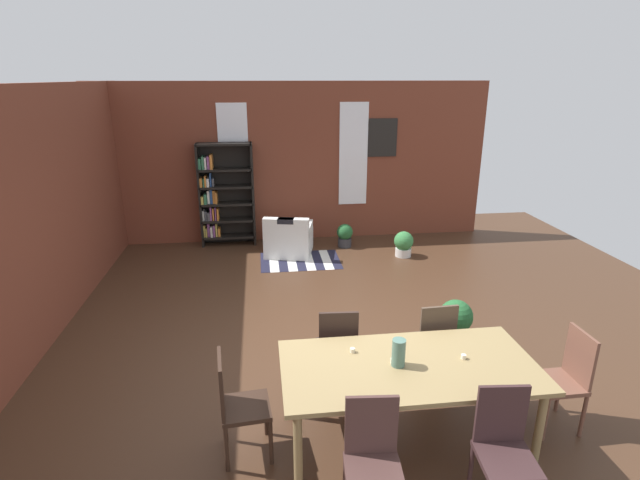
{
  "coord_description": "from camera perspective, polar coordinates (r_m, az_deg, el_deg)",
  "views": [
    {
      "loc": [
        -0.67,
        -4.92,
        3.07
      ],
      "look_at": [
        0.11,
        1.31,
        0.95
      ],
      "focal_mm": 27.26,
      "sensor_mm": 36.0,
      "label": 1
    }
  ],
  "objects": [
    {
      "name": "dining_chair_far_right",
      "position": [
        5.19,
        13.08,
        -11.4
      ],
      "size": [
        0.42,
        0.42,
        0.95
      ],
      "color": "#4D3C2F",
      "rests_on": "ground"
    },
    {
      "name": "tealight_candle_2",
      "position": [
        4.41,
        3.84,
        -12.79
      ],
      "size": [
        0.04,
        0.04,
        0.04
      ],
      "primitive_type": "cylinder",
      "color": "silver",
      "rests_on": "dining_table"
    },
    {
      "name": "window_pane_1",
      "position": [
        9.49,
        3.94,
        9.98
      ],
      "size": [
        0.55,
        0.02,
        1.95
      ],
      "primitive_type": "cube",
      "color": "white"
    },
    {
      "name": "back_wall_brick",
      "position": [
        9.44,
        -3.02,
        9.02
      ],
      "size": [
        7.48,
        0.12,
        3.0
      ],
      "primitive_type": "cube",
      "color": "brown",
      "rests_on": "ground"
    },
    {
      "name": "tealight_candle_0",
      "position": [
        4.49,
        16.5,
        -13.0
      ],
      "size": [
        0.04,
        0.04,
        0.04
      ],
      "primitive_type": "cylinder",
      "color": "silver",
      "rests_on": "dining_table"
    },
    {
      "name": "window_pane_0",
      "position": [
        9.33,
        -10.06,
        9.59
      ],
      "size": [
        0.55,
        0.02,
        1.95
      ],
      "primitive_type": "cube",
      "color": "white"
    },
    {
      "name": "bookshelf_tall",
      "position": [
        9.3,
        -11.39,
        5.18
      ],
      "size": [
        1.02,
        0.3,
        1.94
      ],
      "color": "black",
      "rests_on": "ground"
    },
    {
      "name": "dining_chair_head_left",
      "position": [
        4.29,
        -9.78,
        -18.29
      ],
      "size": [
        0.44,
        0.44,
        0.95
      ],
      "color": "#332118",
      "rests_on": "ground"
    },
    {
      "name": "dining_table",
      "position": [
        4.35,
        10.37,
        -14.94
      ],
      "size": [
        2.17,
        1.06,
        0.76
      ],
      "color": "#927B4E",
      "rests_on": "ground"
    },
    {
      "name": "ground_plane",
      "position": [
        5.84,
        0.5,
        -13.09
      ],
      "size": [
        11.18,
        11.18,
        0.0
      ],
      "primitive_type": "plane",
      "color": "#452C1D"
    },
    {
      "name": "tealight_candle_1",
      "position": [
        4.3,
        8.57,
        -13.83
      ],
      "size": [
        0.04,
        0.04,
        0.05
      ],
      "primitive_type": "cylinder",
      "color": "silver",
      "rests_on": "dining_table"
    },
    {
      "name": "armchair_white",
      "position": [
        8.79,
        -3.69,
        0.07
      ],
      "size": [
        0.95,
        0.95,
        0.75
      ],
      "color": "white",
      "rests_on": "ground"
    },
    {
      "name": "framed_picture",
      "position": [
        9.57,
        7.35,
        11.83
      ],
      "size": [
        0.56,
        0.03,
        0.72
      ],
      "primitive_type": "cube",
      "color": "black"
    },
    {
      "name": "potted_plant_corner",
      "position": [
        6.16,
        15.63,
        -8.91
      ],
      "size": [
        0.41,
        0.41,
        0.53
      ],
      "color": "#9E6042",
      "rests_on": "ground"
    },
    {
      "name": "dining_chair_head_right",
      "position": [
        5.04,
        26.82,
        -14.09
      ],
      "size": [
        0.41,
        0.41,
        0.95
      ],
      "color": "brown",
      "rests_on": "ground"
    },
    {
      "name": "dining_chair_near_left",
      "position": [
        3.77,
        6.2,
        -24.16
      ],
      "size": [
        0.43,
        0.43,
        0.95
      ],
      "color": "#4B302D",
      "rests_on": "ground"
    },
    {
      "name": "potted_plant_window",
      "position": [
        8.81,
        9.79,
        -0.41
      ],
      "size": [
        0.34,
        0.34,
        0.46
      ],
      "color": "silver",
      "rests_on": "ground"
    },
    {
      "name": "dining_chair_near_right",
      "position": [
        4.07,
        20.78,
        -21.69
      ],
      "size": [
        0.43,
        0.43,
        0.95
      ],
      "color": "#3A2526",
      "rests_on": "ground"
    },
    {
      "name": "striped_rug",
      "position": [
        8.55,
        -2.34,
        -2.42
      ],
      "size": [
        1.38,
        0.97,
        0.01
      ],
      "color": "#1E1E33",
      "rests_on": "ground"
    },
    {
      "name": "dining_chair_far_left",
      "position": [
        4.96,
        2.04,
        -12.4
      ],
      "size": [
        0.43,
        0.43,
        0.95
      ],
      "color": "#32231E",
      "rests_on": "ground"
    },
    {
      "name": "potted_plant_by_shelf",
      "position": [
        9.19,
        2.93,
        0.61
      ],
      "size": [
        0.3,
        0.3,
        0.44
      ],
      "color": "#333338",
      "rests_on": "ground"
    },
    {
      "name": "vase_on_table",
      "position": [
        4.22,
        9.21,
        -12.93
      ],
      "size": [
        0.12,
        0.12,
        0.24
      ],
      "primitive_type": "cylinder",
      "color": "#4C7266",
      "rests_on": "dining_table"
    }
  ]
}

